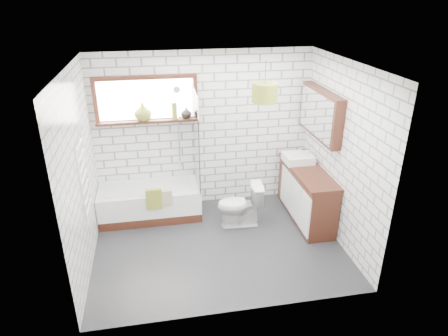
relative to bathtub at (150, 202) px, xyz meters
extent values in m
cube|color=#232327|center=(0.92, -0.96, -0.26)|extent=(3.40, 2.60, 0.01)
cube|color=white|center=(0.92, -0.96, 2.25)|extent=(3.40, 2.60, 0.01)
cube|color=white|center=(0.92, 0.35, 1.00)|extent=(3.40, 0.01, 2.50)
cube|color=white|center=(0.92, -2.26, 1.00)|extent=(3.40, 0.01, 2.50)
cube|color=white|center=(-0.79, -0.96, 1.00)|extent=(0.01, 2.60, 2.50)
cube|color=white|center=(2.62, -0.96, 1.00)|extent=(0.01, 2.60, 2.50)
cube|color=black|center=(0.07, 0.30, 1.55)|extent=(1.52, 0.16, 0.68)
cube|color=white|center=(-0.74, -0.96, 0.95)|extent=(0.06, 0.52, 1.00)
cube|color=black|center=(2.54, -0.36, 1.40)|extent=(0.16, 1.20, 0.70)
cylinder|color=silver|center=(0.52, 0.30, 1.10)|extent=(0.02, 0.02, 1.30)
cube|color=white|center=(0.00, 0.00, 0.00)|extent=(1.55, 0.68, 0.50)
cube|color=white|center=(0.75, 0.00, 1.00)|extent=(0.02, 0.72, 1.50)
cube|color=olive|center=(0.07, -0.34, 0.23)|extent=(0.23, 0.06, 0.32)
cube|color=tan|center=(0.25, -0.34, 0.23)|extent=(0.18, 0.04, 0.23)
cube|color=black|center=(2.38, -0.48, 0.16)|extent=(0.46, 1.44, 0.83)
cube|color=white|center=(2.32, -0.17, 0.64)|extent=(0.43, 0.38, 0.13)
cylinder|color=silver|center=(2.48, -0.17, 0.70)|extent=(0.04, 0.04, 0.15)
imported|color=white|center=(1.33, -0.51, 0.09)|extent=(0.43, 0.69, 0.68)
imported|color=olive|center=(0.00, 0.27, 1.36)|extent=(0.33, 0.33, 0.27)
imported|color=black|center=(0.65, 0.27, 1.31)|extent=(0.17, 0.17, 0.17)
cylinder|color=olive|center=(0.47, 0.27, 1.35)|extent=(0.10, 0.10, 0.25)
cylinder|color=olive|center=(1.56, -0.78, 1.85)|extent=(0.33, 0.33, 0.24)
camera|label=1|loc=(0.14, -5.60, 3.06)|focal=32.00mm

